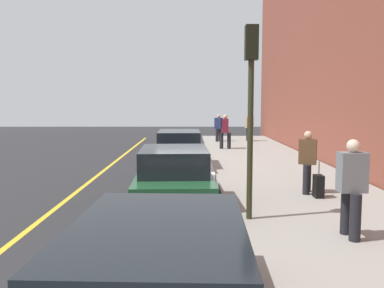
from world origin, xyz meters
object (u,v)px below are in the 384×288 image
at_px(pedestrian_navy_coat, 219,127).
at_px(traffic_light_pole, 251,89).
at_px(pedestrian_burgundy_coat, 225,130).
at_px(rolling_suitcase, 318,186).
at_px(parked_car_navy, 179,149).
at_px(parked_car_green, 174,178).
at_px(pedestrian_grey_coat, 352,186).
at_px(pedestrian_brown_coat, 308,160).
at_px(pedestrian_tan_coat, 249,126).

relative_size(pedestrian_navy_coat, traffic_light_pole, 0.42).
xyz_separation_m(pedestrian_burgundy_coat, rolling_suitcase, (-11.32, -1.49, -0.68)).
xyz_separation_m(parked_car_navy, pedestrian_burgundy_coat, (5.67, -2.30, 0.37)).
xyz_separation_m(parked_car_green, pedestrian_grey_coat, (-2.71, -3.34, 0.36)).
xyz_separation_m(pedestrian_brown_coat, pedestrian_grey_coat, (-3.71, 0.25, 0.06)).
relative_size(parked_car_green, pedestrian_navy_coat, 2.50).
relative_size(pedestrian_grey_coat, rolling_suitcase, 1.91).
bearing_deg(traffic_light_pole, parked_car_green, 48.34).
relative_size(parked_car_green, pedestrian_tan_coat, 2.39).
bearing_deg(pedestrian_tan_coat, traffic_light_pole, 171.98).
bearing_deg(pedestrian_grey_coat, pedestrian_navy_coat, 3.57).
bearing_deg(pedestrian_grey_coat, traffic_light_pole, 53.78).
distance_m(pedestrian_brown_coat, pedestrian_tan_coat, 15.18).
xyz_separation_m(pedestrian_brown_coat, rolling_suitcase, (-0.54, -0.15, -0.61)).
distance_m(pedestrian_grey_coat, rolling_suitcase, 3.27).
height_order(pedestrian_burgundy_coat, pedestrian_grey_coat, pedestrian_burgundy_coat).
bearing_deg(pedestrian_tan_coat, pedestrian_burgundy_coat, 156.64).
relative_size(parked_car_navy, pedestrian_tan_coat, 2.61).
height_order(parked_car_navy, pedestrian_brown_coat, pedestrian_brown_coat).
distance_m(parked_car_navy, pedestrian_brown_coat, 6.29).
relative_size(pedestrian_navy_coat, pedestrian_tan_coat, 0.96).
bearing_deg(parked_car_navy, pedestrian_brown_coat, -144.59).
bearing_deg(parked_car_navy, pedestrian_grey_coat, -159.00).
relative_size(pedestrian_brown_coat, traffic_light_pole, 0.42).
height_order(pedestrian_burgundy_coat, rolling_suitcase, pedestrian_burgundy_coat).
bearing_deg(pedestrian_burgundy_coat, traffic_light_pole, 177.44).
bearing_deg(pedestrian_navy_coat, pedestrian_tan_coat, -84.56).
height_order(pedestrian_brown_coat, pedestrian_grey_coat, pedestrian_grey_coat).
relative_size(pedestrian_navy_coat, pedestrian_burgundy_coat, 0.94).
distance_m(traffic_light_pole, rolling_suitcase, 3.76).
distance_m(pedestrian_brown_coat, rolling_suitcase, 0.83).
xyz_separation_m(parked_car_navy, rolling_suitcase, (-5.66, -3.79, -0.31)).
bearing_deg(pedestrian_burgundy_coat, pedestrian_grey_coat, -175.71).
bearing_deg(pedestrian_grey_coat, pedestrian_brown_coat, -3.85).
bearing_deg(pedestrian_burgundy_coat, parked_car_green, 169.19).
bearing_deg(pedestrian_tan_coat, rolling_suitcase, 178.52).
bearing_deg(pedestrian_brown_coat, pedestrian_tan_coat, -2.10).
height_order(pedestrian_navy_coat, rolling_suitcase, pedestrian_navy_coat).
height_order(pedestrian_tan_coat, rolling_suitcase, pedestrian_tan_coat).
relative_size(pedestrian_navy_coat, pedestrian_brown_coat, 1.01).
height_order(pedestrian_burgundy_coat, pedestrian_tan_coat, pedestrian_burgundy_coat).
relative_size(pedestrian_tan_coat, pedestrian_grey_coat, 0.99).
distance_m(pedestrian_burgundy_coat, pedestrian_grey_coat, 14.54).
distance_m(parked_car_green, pedestrian_tan_coat, 16.70).
bearing_deg(pedestrian_navy_coat, pedestrian_brown_coat, -174.61).
distance_m(pedestrian_navy_coat, pedestrian_burgundy_coat, 4.20).
relative_size(pedestrian_brown_coat, rolling_suitcase, 1.79).
relative_size(parked_car_green, parked_car_navy, 0.92).
bearing_deg(pedestrian_brown_coat, pedestrian_grey_coat, 176.15).
height_order(pedestrian_grey_coat, traffic_light_pole, traffic_light_pole).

